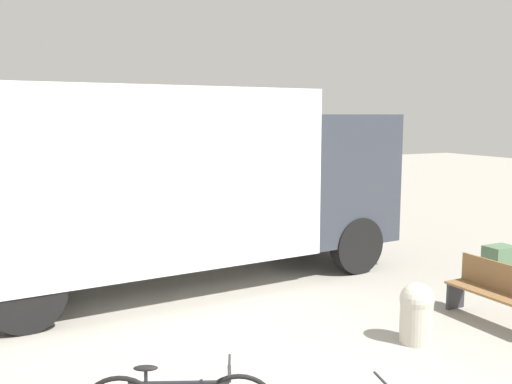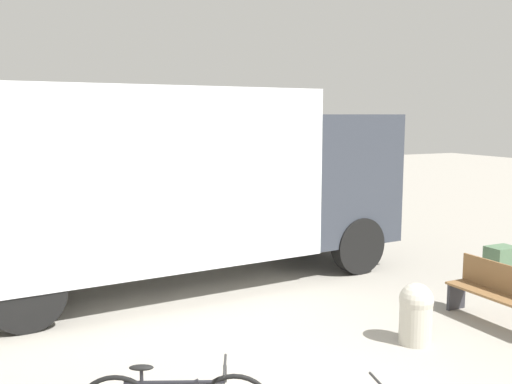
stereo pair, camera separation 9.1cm
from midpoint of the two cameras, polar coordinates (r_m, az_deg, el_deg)
name	(u,v)px [view 1 (the left image)]	position (r m, az deg, el deg)	size (l,w,h in m)	color
delivery_truck	(170,177)	(10.18, -8.88, 1.45)	(8.71, 3.21, 3.48)	silver
park_bench	(501,292)	(9.12, 23.03, -9.22)	(0.43, 1.68, 0.88)	brown
bollard_near_bench	(416,311)	(8.05, 15.43, -11.42)	(0.45, 0.45, 0.82)	#B2AD9E
utility_box	(499,267)	(11.01, 22.91, -6.88)	(0.51, 0.38, 0.74)	#4C6B4C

